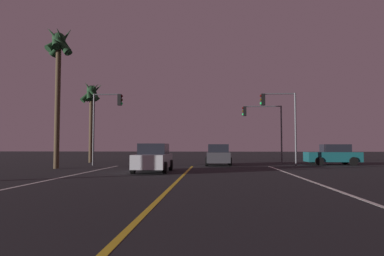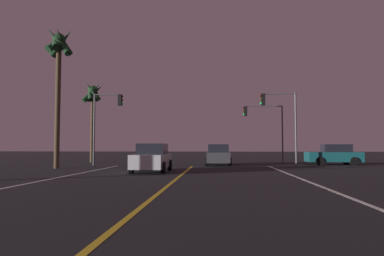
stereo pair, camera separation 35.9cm
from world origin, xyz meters
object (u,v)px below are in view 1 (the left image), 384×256
Objects in this scene: car_crossing_side at (333,155)px; traffic_light_far_right at (262,120)px; car_ahead_far at (218,155)px; traffic_light_near_left at (107,113)px; car_oncoming at (153,158)px; palm_tree_left_far at (92,98)px; traffic_light_near_right at (279,112)px; palm_tree_left_mid at (59,55)px.

car_crossing_side is 7.07m from traffic_light_far_right.
traffic_light_near_left reaches higher than car_ahead_far.
palm_tree_left_far is (-8.01, 11.53, 5.36)m from car_oncoming.
traffic_light_near_right is at bearing 127.01° from car_oncoming.
traffic_light_near_right reaches higher than car_crossing_side.
palm_tree_left_mid is at bearing -84.84° from palm_tree_left_far.
car_ahead_far and car_crossing_side have the same top height.
car_ahead_far is 0.80× the size of traffic_light_far_right.
palm_tree_left_mid reaches higher than car_oncoming.
car_crossing_side is 0.75× the size of traffic_light_near_right.
car_crossing_side is 0.55× the size of palm_tree_left_far.
traffic_light_near_right is 13.69m from traffic_light_near_left.
traffic_light_far_right reaches higher than car_ahead_far.
traffic_light_near_right is (-4.79, -2.09, 3.38)m from car_crossing_side.
car_oncoming is 14.98m from traffic_light_far_right.
car_crossing_side is at bearing 147.21° from traffic_light_far_right.
traffic_light_near_right is 0.57× the size of palm_tree_left_mid.
car_ahead_far is at bearing 23.32° from palm_tree_left_mid.
palm_tree_left_far is at bearing -145.20° from car_oncoming.
traffic_light_near_right is at bearing 23.54° from car_crossing_side.
palm_tree_left_mid reaches higher than traffic_light_near_left.
palm_tree_left_mid is at bearing -110.32° from car_oncoming.
palm_tree_left_far is (-3.07, 4.93, 1.95)m from traffic_light_near_left.
car_ahead_far is 0.43× the size of palm_tree_left_mid.
car_oncoming is at bearing 151.87° from car_ahead_far.
car_ahead_far is 0.55× the size of palm_tree_left_far.
traffic_light_far_right is at bearing 22.66° from traffic_light_near_left.
palm_tree_left_far reaches higher than traffic_light_far_right.
traffic_light_near_left is at bearing -0.00° from traffic_light_near_right.
traffic_light_far_right is 0.54× the size of palm_tree_left_mid.
car_oncoming is 8.92m from traffic_light_near_left.
palm_tree_left_mid is at bearing 16.15° from car_crossing_side.
car_ahead_far is 14.14m from palm_tree_left_mid.
palm_tree_left_mid is (-2.27, -3.92, 3.70)m from traffic_light_near_left.
traffic_light_near_right is 16.85m from palm_tree_left_mid.
traffic_light_near_left is 6.13m from palm_tree_left_far.
car_oncoming is 0.80× the size of traffic_light_far_right.
traffic_light_near_right is at bearing -100.93° from car_ahead_far.
traffic_light_near_right is at bearing -0.00° from traffic_light_near_left.
traffic_light_near_right reaches higher than car_ahead_far.
car_ahead_far is (4.01, 7.51, 0.00)m from car_oncoming.
car_crossing_side is at bearing -7.53° from palm_tree_left_far.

